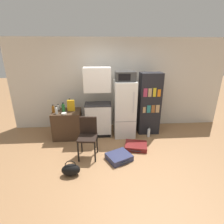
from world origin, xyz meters
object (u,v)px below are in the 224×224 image
Objects in this scene: kitchen_hutch at (98,105)px; chair at (88,133)px; bottle_green_tall at (63,108)px; bottle_clear_short at (56,111)px; bookshelf at (149,104)px; refrigerator at (124,109)px; side_table at (68,124)px; suitcase_small_flat at (119,157)px; water_bottle_front at (149,133)px; bottle_amber_beer at (53,109)px; bottle_blue_soda at (70,105)px; cereal_box at (71,106)px; microwave at (125,76)px; handbag at (71,170)px; suitcase_large_flat at (136,146)px; bowl at (64,114)px; bottle_milk_white at (58,107)px.

chair is at bearing -102.26° from kitchen_hutch.
bottle_green_tall reaches higher than bottle_clear_short.
refrigerator is at bearing -171.01° from bookshelf.
side_table is 1.18× the size of suitcase_small_flat.
suitcase_small_flat is (-0.99, -1.32, -0.80)m from bookshelf.
bottle_clear_short reaches higher than water_bottle_front.
side_table is 0.43× the size of bookshelf.
bottle_amber_beer is 2.66m from water_bottle_front.
bottle_blue_soda reaches higher than side_table.
refrigerator is 7.25× the size of bottle_amber_beer.
microwave is at bearing 0.05° from cereal_box.
cereal_box is 1.83m from handbag.
side_table is at bearing -174.46° from kitchen_hutch.
water_bottle_front is at bearing -16.59° from refrigerator.
kitchen_hutch reaches higher than cereal_box.
bottle_blue_soda is at bearing 173.66° from refrigerator.
suitcase_large_flat is at bearing -120.58° from bookshelf.
water_bottle_front is (1.93, 1.45, -0.00)m from handbag.
side_table is 2.51× the size of cereal_box.
suitcase_large_flat is 1.71m from handbag.
refrigerator is 11.37× the size of bowl.
kitchen_hutch is at bearing -4.07° from bottle_milk_white.
bowl reaches higher than handbag.
cereal_box is (0.06, -0.17, 0.03)m from bottle_blue_soda.
bookshelf is 5.79× the size of cereal_box.
refrigerator reaches higher than bottle_green_tall.
bottle_amber_beer reaches higher than bottle_milk_white.
bottle_blue_soda reaches higher than bottle_amber_beer.
bottle_green_tall reaches higher than suitcase_small_flat.
bookshelf is 2.81× the size of suitcase_large_flat.
bottle_blue_soda is at bearing 51.14° from bottle_clear_short.
bottle_milk_white is at bearing 168.62° from suitcase_large_flat.
refrigerator reaches higher than handbag.
bottle_milk_white is 0.46m from bowl.
cereal_box is (0.19, 0.08, 0.04)m from bottle_green_tall.
chair is (0.68, -0.88, -0.31)m from bottle_green_tall.
chair is (-1.67, -1.09, -0.31)m from bookshelf.
bookshelf is 2.36m from bottle_green_tall.
microwave is 1.44× the size of handbag.
bottle_amber_beer is at bearing -175.45° from bookshelf.
kitchen_hutch is at bearing -178.24° from bookshelf.
chair is 2.54× the size of handbag.
suitcase_small_flat is at bearing -39.63° from bottle_green_tall.
water_bottle_front is (1.40, -0.27, -0.74)m from kitchen_hutch.
water_bottle_front is (0.67, -0.20, -1.54)m from microwave.
suitcase_large_flat is at bearing 31.15° from handbag.
microwave is at bearing 2.80° from bottle_amber_beer.
side_table is at bearing -175.64° from cereal_box.
bottle_green_tall is 1.23× the size of bottle_amber_beer.
chair is at bearing 65.37° from handbag.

